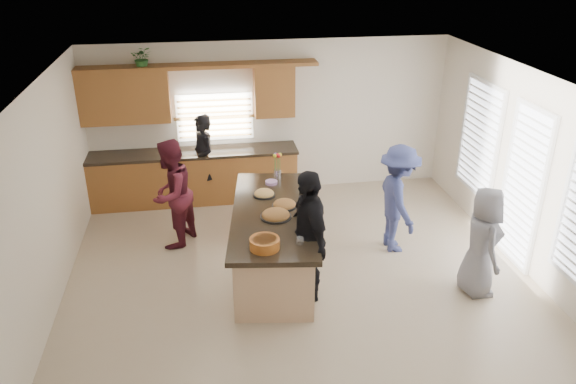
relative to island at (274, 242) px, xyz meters
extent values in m
plane|color=#C0AC8F|center=(0.33, -0.15, -0.45)|extent=(6.50, 6.50, 0.00)
cube|color=silver|center=(0.33, 2.85, 0.95)|extent=(6.50, 0.02, 2.80)
cube|color=silver|center=(0.33, -3.15, 0.95)|extent=(6.50, 0.02, 2.80)
cube|color=silver|center=(-2.92, -0.15, 0.95)|extent=(0.02, 6.00, 2.80)
cube|color=silver|center=(3.58, -0.15, 0.95)|extent=(0.02, 6.00, 2.80)
cube|color=white|center=(0.33, -0.15, 2.35)|extent=(6.50, 6.00, 0.02)
cube|color=#94542B|center=(-1.10, 2.54, 0.00)|extent=(3.65, 0.62, 0.90)
cube|color=black|center=(-1.10, 2.54, 0.47)|extent=(3.70, 0.65, 0.05)
cube|color=#94542B|center=(-2.17, 2.67, 1.50)|extent=(1.50, 0.36, 0.90)
cube|color=#94542B|center=(0.38, 2.67, 1.50)|extent=(0.70, 0.36, 0.90)
cube|color=#94542B|center=(-0.90, 2.67, 1.98)|extent=(4.05, 0.40, 0.06)
cube|color=brown|center=(-0.67, 2.81, 1.02)|extent=(1.35, 0.08, 0.85)
cube|color=white|center=(3.55, 1.15, 0.97)|extent=(0.06, 1.10, 1.75)
cube|color=white|center=(3.55, -0.25, 0.72)|extent=(0.06, 0.85, 2.25)
cube|color=tan|center=(0.00, 0.00, -0.01)|extent=(1.33, 2.61, 0.88)
cube|color=black|center=(0.00, 0.00, 0.46)|extent=(1.51, 2.83, 0.07)
cube|color=black|center=(0.00, 0.00, -0.41)|extent=(1.24, 2.52, 0.08)
cylinder|color=black|center=(0.00, -0.19, 0.51)|extent=(0.43, 0.43, 0.02)
ellipsoid|color=#AE6A36|center=(0.00, -0.19, 0.53)|extent=(0.38, 0.38, 0.17)
cylinder|color=black|center=(0.17, 0.11, 0.51)|extent=(0.36, 0.36, 0.02)
ellipsoid|color=#AE6A36|center=(0.17, 0.11, 0.53)|extent=(0.32, 0.32, 0.15)
cylinder|color=black|center=(-0.07, 0.52, 0.51)|extent=(0.33, 0.33, 0.02)
ellipsoid|color=tan|center=(-0.07, 0.52, 0.53)|extent=(0.29, 0.29, 0.13)
cylinder|color=#BA6222|center=(-0.25, -0.99, 0.56)|extent=(0.37, 0.37, 0.13)
cylinder|color=beige|center=(-0.25, -0.99, 0.61)|extent=(0.31, 0.31, 0.04)
cylinder|color=white|center=(0.20, -0.95, 0.54)|extent=(0.09, 0.09, 0.09)
cylinder|color=#BA8BCB|center=(0.09, 0.93, 0.52)|extent=(0.19, 0.19, 0.04)
cylinder|color=silver|center=(0.21, 1.14, 0.57)|extent=(0.12, 0.12, 0.14)
imported|color=#30712D|center=(-1.81, 2.67, 2.14)|extent=(0.34, 0.30, 0.38)
imported|color=black|center=(-0.93, 2.45, 0.36)|extent=(0.60, 0.70, 1.63)
imported|color=maroon|center=(-1.44, 0.99, 0.41)|extent=(0.97, 1.04, 1.71)
imported|color=black|center=(0.35, -0.70, 0.46)|extent=(0.58, 1.12, 1.82)
imported|color=#38417A|center=(1.92, 0.32, 0.39)|extent=(0.63, 1.09, 1.68)
imported|color=slate|center=(2.63, -0.97, 0.32)|extent=(0.54, 0.78, 1.53)
camera|label=1|loc=(-0.90, -6.91, 4.01)|focal=35.00mm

